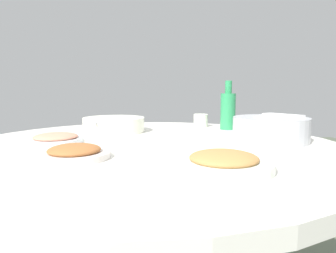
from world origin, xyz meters
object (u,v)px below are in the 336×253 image
object	(u,v)px
round_dining_table	(149,176)
dish_shrimp	(56,138)
dish_stirfry	(75,153)
green_bottle	(228,110)
soup_bowl	(114,125)
tea_cup_near	(201,120)
rice_bowl	(271,129)
dish_tofu_braise	(224,162)

from	to	relation	value
round_dining_table	dish_shrimp	size ratio (longest dim) A/B	7.07
dish_stirfry	green_bottle	xyz separation A→B (m)	(-0.50, 0.66, 0.08)
dish_shrimp	green_bottle	world-z (taller)	green_bottle
soup_bowl	round_dining_table	bearing A→B (deg)	19.98
dish_stirfry	tea_cup_near	size ratio (longest dim) A/B	2.73
dish_stirfry	dish_shrimp	xyz separation A→B (m)	(-0.27, -0.10, -0.00)
soup_bowl	dish_shrimp	distance (m)	0.32
tea_cup_near	dish_stirfry	bearing A→B (deg)	-42.02
round_dining_table	rice_bowl	world-z (taller)	rice_bowl
tea_cup_near	dish_shrimp	bearing A→B (deg)	-62.23
round_dining_table	dish_tofu_braise	xyz separation A→B (m)	(0.38, 0.14, 0.14)
rice_bowl	dish_shrimp	size ratio (longest dim) A/B	1.41
soup_bowl	dish_shrimp	bearing A→B (deg)	-41.81
dish_shrimp	tea_cup_near	size ratio (longest dim) A/B	2.69
green_bottle	rice_bowl	bearing A→B (deg)	5.30
rice_bowl	dish_shrimp	distance (m)	0.80
round_dining_table	dish_shrimp	distance (m)	0.37
soup_bowl	tea_cup_near	world-z (taller)	same
dish_shrimp	rice_bowl	bearing A→B (deg)	81.33
round_dining_table	tea_cup_near	bearing A→B (deg)	143.30
dish_stirfry	green_bottle	bearing A→B (deg)	127.24
dish_shrimp	tea_cup_near	bearing A→B (deg)	117.77
rice_bowl	dish_shrimp	bearing A→B (deg)	-98.67
dish_shrimp	tea_cup_near	xyz separation A→B (m)	(-0.35, 0.66, 0.02)
dish_shrimp	tea_cup_near	distance (m)	0.74
soup_bowl	dish_tofu_braise	world-z (taller)	soup_bowl
dish_shrimp	green_bottle	distance (m)	0.79
rice_bowl	green_bottle	size ratio (longest dim) A/B	1.18
round_dining_table	green_bottle	size ratio (longest dim) A/B	5.96
green_bottle	tea_cup_near	world-z (taller)	green_bottle
soup_bowl	dish_stirfry	distance (m)	0.53
green_bottle	tea_cup_near	xyz separation A→B (m)	(-0.12, -0.10, -0.06)
round_dining_table	rice_bowl	distance (m)	0.48
round_dining_table	dish_stirfry	bearing A→B (deg)	-51.68
dish_stirfry	tea_cup_near	distance (m)	0.83
rice_bowl	tea_cup_near	size ratio (longest dim) A/B	3.78
soup_bowl	green_bottle	bearing A→B (deg)	88.58
rice_bowl	dish_tofu_braise	bearing A→B (deg)	-42.52
rice_bowl	dish_tofu_braise	world-z (taller)	rice_bowl
dish_stirfry	dish_shrimp	world-z (taller)	dish_stirfry
rice_bowl	green_bottle	distance (m)	0.35
rice_bowl	dish_stirfry	bearing A→B (deg)	-77.34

